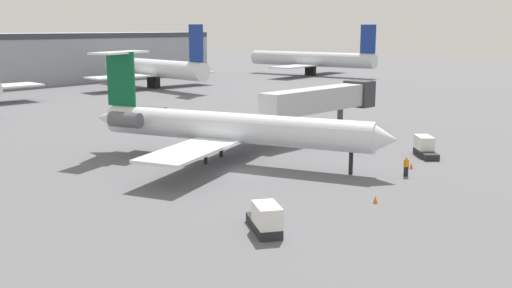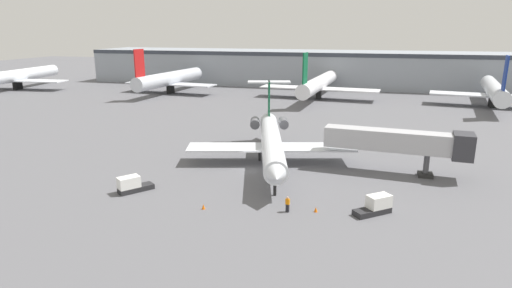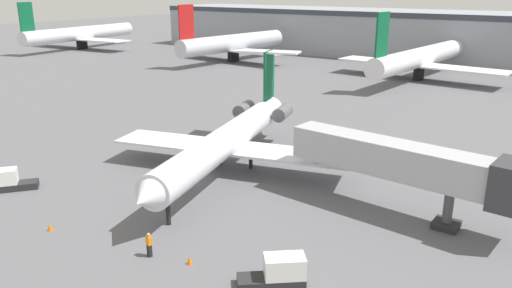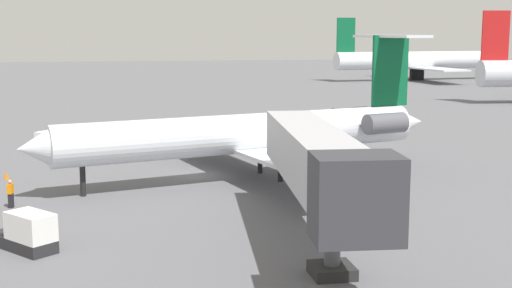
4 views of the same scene
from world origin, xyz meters
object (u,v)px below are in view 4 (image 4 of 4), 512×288
Objects in this scene: baggage_tug_lead at (54,145)px; ground_crew_marshaller at (11,194)px; traffic_cone_near at (18,215)px; parked_airliner_west_end at (416,61)px; traffic_cone_far at (6,175)px; baggage_tug_trailing at (27,233)px; jet_bridge at (321,165)px; regional_jet at (256,132)px.

ground_crew_marshaller is at bearing -2.49° from baggage_tug_lead.
traffic_cone_near is 121.75m from parked_airliner_west_end.
baggage_tug_lead is at bearing 179.91° from traffic_cone_near.
ground_crew_marshaller is 3.07× the size of traffic_cone_far.
baggage_tug_lead and baggage_tug_trailing have the same top height.
jet_bridge is at bearing 76.28° from baggage_tug_trailing.
traffic_cone_near is at bearing -33.58° from parked_airliner_west_end.
regional_jet is at bearing 49.41° from baggage_tug_lead.
parked_airliner_west_end reaches higher than baggage_tug_trailing.
ground_crew_marshaller is at bearing -166.86° from baggage_tug_trailing.
regional_jet is at bearing 118.77° from traffic_cone_near.
baggage_tug_lead is at bearing -177.38° from baggage_tug_trailing.
traffic_cone_near is at bearing -61.23° from regional_jet.
baggage_tug_lead reaches higher than traffic_cone_near.
baggage_tug_trailing is 7.20× the size of traffic_cone_near.
parked_airliner_west_end reaches higher than traffic_cone_far.
traffic_cone_far is at bearing -13.80° from baggage_tug_lead.
traffic_cone_near is at bearing 11.71° from traffic_cone_far.
baggage_tug_trailing reaches higher than traffic_cone_near.
regional_jet is 17.90× the size of ground_crew_marshaller.
regional_jet reaches higher than ground_crew_marshaller.
regional_jet is 17.50m from jet_bridge.
baggage_tug_lead is 27.07m from baggage_tug_trailing.
baggage_tug_trailing is at bearing 2.62° from baggage_tug_lead.
parked_airliner_west_end reaches higher than jet_bridge.
parked_airliner_west_end is at bearing 154.59° from jet_bridge.
jet_bridge reaches higher than baggage_tug_trailing.
ground_crew_marshaller is at bearing 10.53° from traffic_cone_far.
jet_bridge is at bearing 39.73° from traffic_cone_far.
regional_jet reaches higher than baggage_tug_lead.
regional_jet is at bearing 179.03° from jet_bridge.
parked_airliner_west_end is (-107.30, 66.03, 3.30)m from baggage_tug_trailing.
ground_crew_marshaller is 0.42× the size of baggage_tug_lead.
traffic_cone_near is at bearing 15.26° from ground_crew_marshaller.
parked_airliner_west_end is at bearing 142.26° from traffic_cone_far.
jet_bridge is 14.31m from baggage_tug_trailing.
ground_crew_marshaller is at bearing -164.74° from traffic_cone_near.
regional_jet is 16.92m from ground_crew_marshaller.
jet_bridge is 0.49× the size of parked_airliner_west_end.
jet_bridge is (17.47, -0.30, 0.93)m from regional_jet.
baggage_tug_lead reaches higher than ground_crew_marshaller.
baggage_tug_lead is at bearing -154.11° from jet_bridge.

